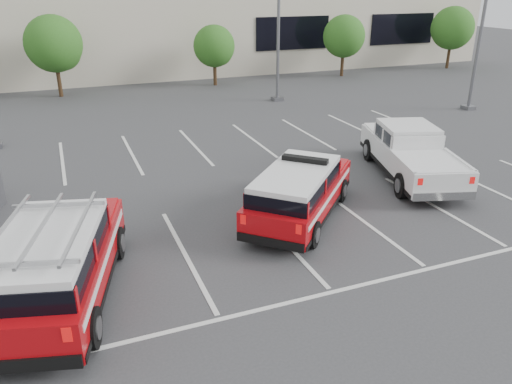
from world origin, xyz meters
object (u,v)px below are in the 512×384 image
at_px(light_pole_mid, 279,9).
at_px(white_pickup, 410,157).
at_px(convention_building, 118,7).
at_px(ladder_suv, 57,269).
at_px(light_pole_right, 484,11).
at_px(fire_chief_suv, 299,196).
at_px(tree_far_right, 453,30).
at_px(tree_right, 345,38).
at_px(tree_mid_left, 55,46).
at_px(tree_mid_right, 215,48).

bearing_deg(light_pole_mid, white_pickup, -92.99).
bearing_deg(convention_building, ladder_suv, -100.25).
bearing_deg(light_pole_right, convention_building, 125.89).
bearing_deg(fire_chief_suv, tree_far_right, 84.94).
xyz_separation_m(tree_right, tree_far_right, (10.00, 0.00, 0.27)).
distance_m(tree_mid_left, tree_right, 20.00).
xyz_separation_m(tree_mid_right, light_pole_mid, (1.91, -6.05, 2.68)).
distance_m(tree_right, fire_chief_suv, 25.45).
bearing_deg(light_pole_mid, convention_building, 113.26).
height_order(tree_mid_right, light_pole_right, light_pole_right).
relative_size(fire_chief_suv, ladder_suv, 0.88).
distance_m(tree_mid_right, ladder_suv, 25.46).
bearing_deg(tree_right, convention_building, 146.63).
distance_m(convention_building, tree_right, 17.96).
xyz_separation_m(tree_right, light_pole_right, (0.91, -12.05, 2.41)).
xyz_separation_m(light_pole_mid, light_pole_right, (9.00, -6.00, 0.00)).
xyz_separation_m(convention_building, tree_mid_right, (4.91, -9.82, -2.22)).
relative_size(tree_mid_left, fire_chief_suv, 0.97).
height_order(light_pole_right, ladder_suv, light_pole_right).
relative_size(tree_right, light_pole_right, 0.43).
relative_size(tree_mid_left, tree_mid_right, 1.21).
distance_m(light_pole_right, white_pickup, 12.95).
relative_size(tree_mid_left, light_pole_mid, 0.47).
bearing_deg(tree_right, tree_far_right, 0.00).
distance_m(convention_building, light_pole_right, 26.99).
bearing_deg(ladder_suv, tree_far_right, 52.08).
height_order(white_pickup, ladder_suv, ladder_suv).
relative_size(tree_mid_right, white_pickup, 0.64).
bearing_deg(tree_mid_right, convention_building, 116.57).
bearing_deg(fire_chief_suv, convention_building, 135.24).
distance_m(tree_mid_left, tree_far_right, 30.00).
xyz_separation_m(light_pole_right, fire_chief_suv, (-14.99, -9.06, -4.45)).
height_order(tree_mid_right, tree_far_right, tree_far_right).
bearing_deg(tree_mid_left, ladder_suv, -92.09).
height_order(convention_building, tree_mid_right, convention_building).
distance_m(tree_mid_right, white_pickup, 19.50).
bearing_deg(fire_chief_suv, tree_mid_right, 122.76).
relative_size(tree_right, light_pole_mid, 0.43).
xyz_separation_m(fire_chief_suv, white_pickup, (5.29, 1.73, -0.02)).
bearing_deg(tree_mid_right, ladder_suv, -115.25).
relative_size(light_pole_mid, light_pole_right, 1.00).
distance_m(tree_right, tree_far_right, 10.00).
distance_m(tree_mid_right, tree_far_right, 20.01).
distance_m(light_pole_mid, ladder_suv, 21.64).
relative_size(light_pole_mid, ladder_suv, 1.80).
bearing_deg(tree_mid_right, white_pickup, -86.42).
bearing_deg(convention_building, light_pole_right, -54.11).
height_order(tree_mid_left, ladder_suv, tree_mid_left).
bearing_deg(tree_far_right, fire_chief_suv, -138.76).
xyz_separation_m(light_pole_right, ladder_suv, (-21.75, -10.93, -4.35)).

